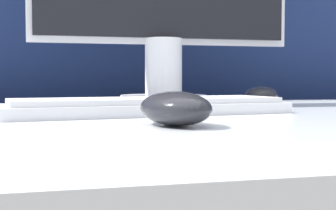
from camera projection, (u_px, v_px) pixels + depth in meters
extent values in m
cube|color=navy|center=(99.00, 131.00, 1.20)|extent=(5.00, 0.03, 1.36)
ellipsoid|color=#232328|center=(175.00, 108.00, 0.51)|extent=(0.09, 0.12, 0.04)
cube|color=white|center=(147.00, 109.00, 0.69)|extent=(0.43, 0.19, 0.02)
cube|color=silver|center=(147.00, 100.00, 0.69)|extent=(0.40, 0.17, 0.01)
cylinder|color=white|center=(164.00, 100.00, 0.95)|extent=(0.17, 0.17, 0.02)
cylinder|color=white|center=(164.00, 67.00, 0.95)|extent=(0.08, 0.08, 0.11)
ellipsoid|color=#232328|center=(262.00, 95.00, 0.99)|extent=(0.11, 0.12, 0.04)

